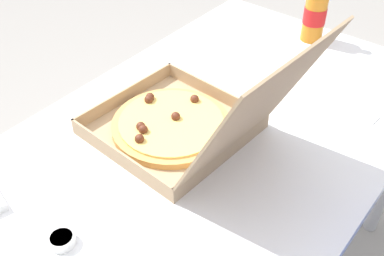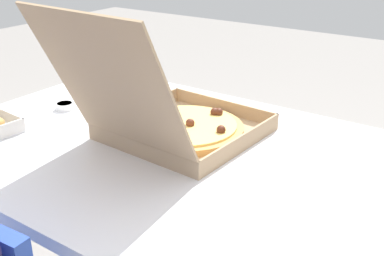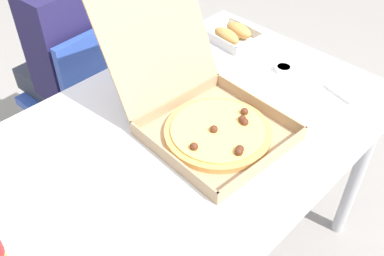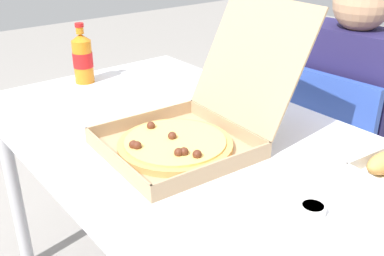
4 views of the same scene
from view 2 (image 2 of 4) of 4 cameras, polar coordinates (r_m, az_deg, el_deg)
The scene contains 4 objects.
dining_table at distance 1.19m, azimuth -0.28°, elevation -6.43°, with size 1.37×0.84×0.74m.
pizza_box_open at distance 1.21m, azimuth -2.17°, elevation 0.79°, with size 0.39×0.54×0.37m.
napkin_pile at distance 1.66m, azimuth -10.65°, elevation 5.28°, with size 0.11×0.11×0.02m, color white.
dipping_sauce_cup at distance 1.48m, azimuth -15.15°, elevation 2.62°, with size 0.06×0.06×0.02m.
Camera 2 is at (-0.59, 0.85, 1.26)m, focal length 44.07 mm.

